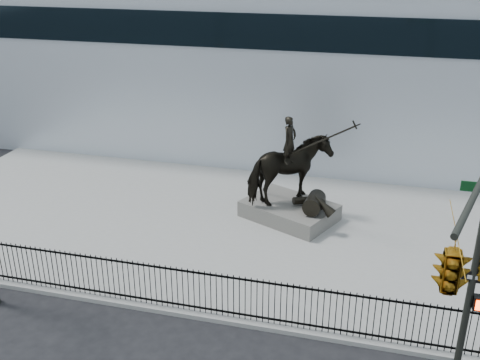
# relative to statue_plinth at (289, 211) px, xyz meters

# --- Properties ---
(ground) EXTENTS (120.00, 120.00, 0.00)m
(ground) POSITION_rel_statue_plinth_xyz_m (-1.16, -8.31, -0.48)
(ground) COLOR black
(ground) RESTS_ON ground
(plaza) EXTENTS (30.00, 12.00, 0.15)m
(plaza) POSITION_rel_statue_plinth_xyz_m (-1.16, -1.31, -0.41)
(plaza) COLOR #9A9A98
(plaza) RESTS_ON ground
(building) EXTENTS (44.00, 14.00, 9.00)m
(building) POSITION_rel_statue_plinth_xyz_m (-1.16, 11.69, 4.02)
(building) COLOR silver
(building) RESTS_ON ground
(picket_fence) EXTENTS (22.10, 0.10, 1.50)m
(picket_fence) POSITION_rel_statue_plinth_xyz_m (-1.16, -7.06, 0.42)
(picket_fence) COLOR black
(picket_fence) RESTS_ON plaza
(statue_plinth) EXTENTS (4.26, 3.70, 0.67)m
(statue_plinth) POSITION_rel_statue_plinth_xyz_m (0.00, 0.00, 0.00)
(statue_plinth) COLOR #5E5B56
(statue_plinth) RESTS_ON plaza
(equestrian_statue) EXTENTS (4.18, 3.56, 3.87)m
(equestrian_statue) POSITION_rel_statue_plinth_xyz_m (0.06, -0.03, 1.73)
(equestrian_statue) COLOR black
(equestrian_statue) RESTS_ON statue_plinth
(traffic_signal_right) EXTENTS (2.17, 6.86, 7.00)m
(traffic_signal_right) POSITION_rel_statue_plinth_xyz_m (5.30, -10.31, 4.37)
(traffic_signal_right) COLOR #242621
(traffic_signal_right) RESTS_ON ground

